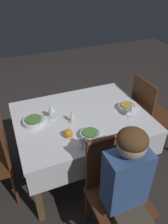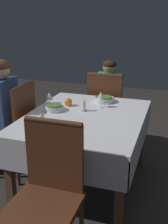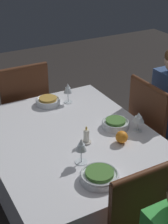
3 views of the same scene
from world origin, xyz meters
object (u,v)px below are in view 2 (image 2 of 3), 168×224
at_px(bowl_west, 58,132).
at_px(orange_fruit, 68,102).
at_px(chair_west, 47,190).
at_px(candle_centerpiece, 84,107).
at_px(person_child_green, 110,99).
at_px(chair_east, 106,108).
at_px(chair_north, 15,126).
at_px(wine_glass_east, 101,96).
at_px(bowl_north, 54,108).
at_px(wine_glass_west, 42,118).
at_px(wine_glass_north, 49,96).
at_px(bowl_east, 105,99).
at_px(dining_table, 85,125).
at_px(person_adult_denim, 0,111).

xyz_separation_m(bowl_west, orange_fruit, (0.70, 0.19, 0.01)).
distance_m(chair_west, orange_fruit, 1.14).
xyz_separation_m(chair_west, candle_centerpiece, (0.98, 0.08, 0.24)).
bearing_deg(person_child_green, chair_east, 90.00).
distance_m(chair_north, chair_west, 1.16).
relative_size(chair_west, wine_glass_east, 6.21).
xyz_separation_m(bowl_north, candle_centerpiece, (0.07, -0.26, 0.01)).
bearing_deg(chair_east, candle_centerpiece, 87.38).
bearing_deg(chair_north, chair_west, 41.32).
height_order(chair_east, chair_west, same).
height_order(bowl_north, orange_fruit, orange_fruit).
bearing_deg(chair_west, person_child_green, 91.47).
relative_size(person_child_green, bowl_north, 5.93).
bearing_deg(bowl_north, chair_east, -19.83).
bearing_deg(wine_glass_east, wine_glass_west, 159.14).
xyz_separation_m(chair_north, candle_centerpiece, (0.11, -0.68, 0.24)).
height_order(wine_glass_east, orange_fruit, wine_glass_east).
bearing_deg(person_child_green, orange_fruit, 74.52).
bearing_deg(chair_north, wine_glass_north, 114.57).
distance_m(bowl_north, bowl_east, 0.56).
bearing_deg(chair_west, dining_table, 92.05).
distance_m(bowl_east, candle_centerpiece, 0.36).
height_order(chair_north, person_adult_denim, person_adult_denim).
relative_size(bowl_north, bowl_west, 1.00).
xyz_separation_m(dining_table, wine_glass_west, (-0.44, 0.20, 0.20)).
relative_size(wine_glass_north, wine_glass_east, 0.86).
xyz_separation_m(wine_glass_east, orange_fruit, (-0.06, 0.31, -0.07)).
bearing_deg(person_adult_denim, person_child_green, 139.65).
bearing_deg(bowl_west, dining_table, -6.47).
bearing_deg(chair_east, bowl_west, 88.43).
height_order(chair_east, orange_fruit, chair_east).
height_order(chair_east, person_child_green, person_child_green).
distance_m(wine_glass_north, wine_glass_east, 0.50).
xyz_separation_m(person_adult_denim, candle_centerpiece, (0.11, -0.84, 0.09)).
bearing_deg(bowl_north, chair_west, -159.10).
bearing_deg(orange_fruit, chair_west, -165.64).
distance_m(dining_table, wine_glass_north, 0.48).
bearing_deg(wine_glass_east, bowl_west, 170.70).
relative_size(chair_north, orange_fruit, 12.52).
distance_m(chair_north, wine_glass_east, 0.90).
xyz_separation_m(bowl_east, wine_glass_west, (-0.90, 0.26, 0.08)).
bearing_deg(chair_east, person_child_green, -90.00).
bearing_deg(chair_west, wine_glass_north, 113.81).
height_order(person_adult_denim, bowl_west, person_adult_denim).
bearing_deg(bowl_north, wine_glass_east, -58.78).
bearing_deg(candle_centerpiece, dining_table, -155.48).
height_order(chair_west, person_child_green, person_child_green).
xyz_separation_m(bowl_east, bowl_west, (-0.94, 0.11, 0.00)).
relative_size(bowl_north, wine_glass_east, 1.17).
bearing_deg(person_child_green, wine_glass_east, 96.49).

